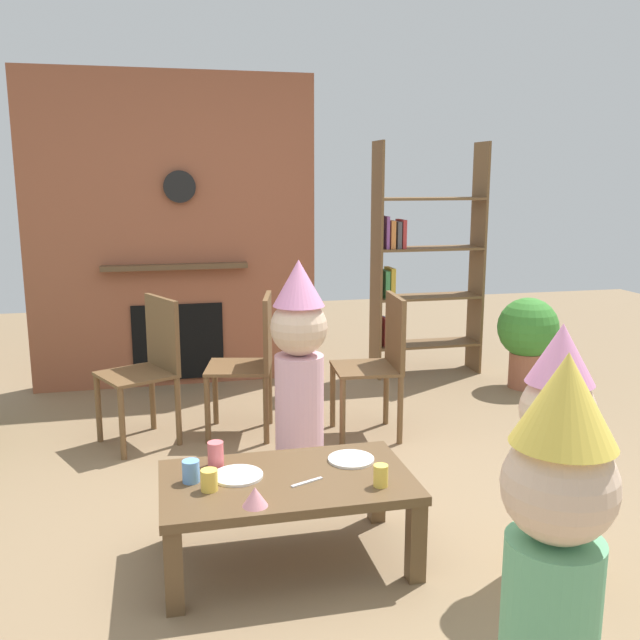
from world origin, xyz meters
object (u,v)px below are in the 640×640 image
paper_plate_front (351,459)px  child_by_the_chairs (299,357)px  coffee_table (287,491)px  paper_cup_near_left (191,471)px  paper_cup_near_right (381,476)px  birthday_cake_slice (255,497)px  child_in_pink (555,448)px  dining_chair_right (380,357)px  paper_cup_center (216,454)px  child_with_cone_hat (555,542)px  dining_chair_middle (253,356)px  paper_plate_rear (238,476)px  bookshelf (420,266)px  potted_plant_tall (528,334)px  paper_cup_far_left (209,480)px  dining_chair_left (150,361)px

paper_plate_front → child_by_the_chairs: 0.99m
coffee_table → child_by_the_chairs: size_ratio=0.90×
paper_cup_near_left → paper_cup_near_right: paper_cup_near_left is taller
birthday_cake_slice → child_in_pink: size_ratio=0.09×
dining_chair_right → paper_cup_center: bearing=50.6°
paper_cup_center → child_with_cone_hat: (0.85, -1.30, 0.18)m
dining_chair_middle → paper_plate_rear: bearing=92.1°
birthday_cake_slice → child_in_pink: bearing=-6.7°
paper_cup_near_right → child_by_the_chairs: child_by_the_chairs is taller
bookshelf → potted_plant_tall: size_ratio=2.67×
paper_plate_front → paper_plate_rear: (-0.51, -0.06, 0.00)m
bookshelf → paper_plate_rear: 3.20m
child_with_cone_hat → bookshelf: bearing=-42.3°
birthday_cake_slice → potted_plant_tall: bearing=43.4°
paper_cup_near_left → child_in_pink: (1.41, -0.41, 0.14)m
paper_cup_far_left → child_by_the_chairs: child_by_the_chairs is taller
birthday_cake_slice → child_by_the_chairs: bearing=71.6°
paper_cup_near_right → child_by_the_chairs: bearing=94.2°
paper_cup_near_left → dining_chair_right: size_ratio=0.10×
bookshelf → dining_chair_middle: size_ratio=2.11×
coffee_table → child_by_the_chairs: bearing=76.0°
paper_plate_rear → dining_chair_middle: bearing=79.8°
paper_cup_center → dining_chair_middle: size_ratio=0.12×
paper_cup_near_right → dining_chair_right: dining_chair_right is taller
child_in_pink → dining_chair_middle: child_in_pink is taller
child_in_pink → dining_chair_middle: size_ratio=1.19×
bookshelf → child_in_pink: bearing=-100.8°
birthday_cake_slice → dining_chair_left: dining_chair_left is taller
coffee_table → bookshelf: bearing=59.1°
dining_chair_middle → potted_plant_tall: dining_chair_middle is taller
paper_cup_near_right → potted_plant_tall: bearing=49.6°
bookshelf → child_by_the_chairs: size_ratio=1.62×
paper_cup_far_left → paper_plate_front: paper_cup_far_left is taller
birthday_cake_slice → dining_chair_right: dining_chair_right is taller
coffee_table → paper_cup_center: size_ratio=9.68×
paper_plate_front → bookshelf: bearing=63.3°
dining_chair_right → dining_chair_middle: bearing=-9.6°
paper_cup_far_left → dining_chair_left: dining_chair_left is taller
coffee_table → birthday_cake_slice: bearing=-126.0°
dining_chair_left → paper_plate_rear: bearing=77.8°
paper_plate_front → child_with_cone_hat: child_with_cone_hat is taller
paper_cup_near_left → potted_plant_tall: potted_plant_tall is taller
child_in_pink → potted_plant_tall: 2.76m
paper_cup_near_right → child_by_the_chairs: 1.26m
paper_plate_rear → paper_cup_near_right: bearing=-21.4°
paper_cup_center → paper_plate_rear: paper_cup_center is taller
paper_plate_front → dining_chair_middle: (-0.24, 1.44, 0.12)m
child_with_cone_hat → paper_plate_rear: bearing=6.4°
paper_cup_near_left → potted_plant_tall: (2.67, 2.04, -0.00)m
coffee_table → paper_plate_rear: bearing=165.2°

